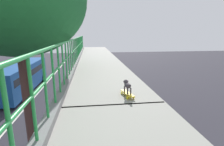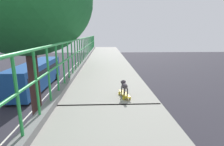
% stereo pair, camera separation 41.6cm
% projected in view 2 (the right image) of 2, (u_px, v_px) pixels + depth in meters
% --- Properties ---
extents(city_bus, '(2.78, 11.51, 3.27)m').
position_uv_depth(city_bus, '(36.00, 74.00, 21.00)').
color(city_bus, '#1A498D').
rests_on(city_bus, ground).
extents(roadside_tree_mid, '(5.42, 5.42, 10.39)m').
position_uv_depth(roadside_tree_mid, '(25.00, 1.00, 6.75)').
color(roadside_tree_mid, '#54332E').
rests_on(roadside_tree_mid, ground).
extents(toy_skateboard, '(0.26, 0.57, 0.09)m').
position_uv_depth(toy_skateboard, '(124.00, 94.00, 4.10)').
color(toy_skateboard, gold).
rests_on(toy_skateboard, overpass_deck).
extents(small_dog, '(0.18, 0.35, 0.30)m').
position_uv_depth(small_dog, '(124.00, 85.00, 4.07)').
color(small_dog, '#443B44').
rests_on(small_dog, toy_skateboard).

